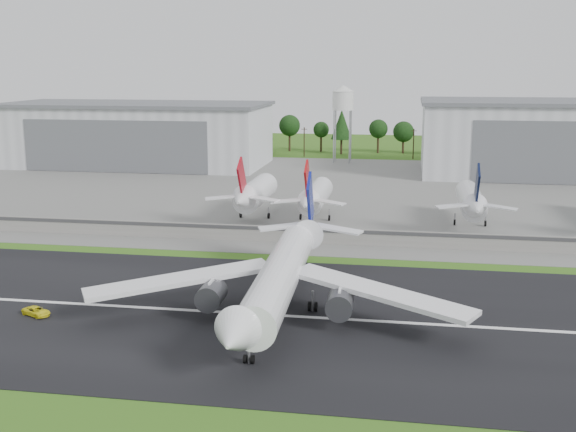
% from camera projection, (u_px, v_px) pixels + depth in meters
% --- Properties ---
extents(ground, '(600.00, 600.00, 0.00)m').
position_uv_depth(ground, '(250.00, 340.00, 98.74)').
color(ground, '#385D16').
rests_on(ground, ground).
extents(runway, '(320.00, 60.00, 0.10)m').
position_uv_depth(runway, '(264.00, 315.00, 108.38)').
color(runway, black).
rests_on(runway, ground).
extents(runway_centerline, '(220.00, 1.00, 0.02)m').
position_uv_depth(runway_centerline, '(264.00, 315.00, 108.36)').
color(runway_centerline, white).
rests_on(runway_centerline, runway).
extents(apron, '(320.00, 150.00, 0.10)m').
position_uv_depth(apron, '(338.00, 191.00, 214.50)').
color(apron, slate).
rests_on(apron, ground).
extents(blast_fence, '(240.00, 0.61, 3.50)m').
position_uv_depth(blast_fence, '(307.00, 235.00, 151.42)').
color(blast_fence, gray).
rests_on(blast_fence, ground).
extents(hangar_west, '(97.00, 44.00, 23.20)m').
position_uv_depth(hangar_west, '(137.00, 134.00, 268.58)').
color(hangar_west, silver).
rests_on(hangar_west, ground).
extents(hangar_east, '(102.00, 47.00, 25.20)m').
position_uv_depth(hangar_east, '(574.00, 138.00, 242.94)').
color(hangar_east, silver).
rests_on(hangar_east, ground).
extents(water_tower, '(8.40, 8.40, 29.40)m').
position_uv_depth(water_tower, '(343.00, 98.00, 272.99)').
color(water_tower, '#99999E').
rests_on(water_tower, ground).
extents(utility_poles, '(230.00, 3.00, 12.00)m').
position_uv_depth(utility_poles, '(358.00, 158.00, 291.69)').
color(utility_poles, black).
rests_on(utility_poles, ground).
extents(treeline, '(320.00, 16.00, 22.00)m').
position_uv_depth(treeline, '(360.00, 153.00, 306.16)').
color(treeline, black).
rests_on(treeline, ground).
extents(main_airliner, '(57.25, 59.17, 18.17)m').
position_uv_depth(main_airliner, '(279.00, 286.00, 106.58)').
color(main_airliner, white).
rests_on(main_airliner, runway).
extents(ground_vehicle, '(5.20, 3.92, 1.31)m').
position_uv_depth(ground_vehicle, '(36.00, 311.00, 107.86)').
color(ground_vehicle, yellow).
rests_on(ground_vehicle, runway).
extents(parked_jet_red_a, '(7.36, 31.29, 16.90)m').
position_uv_depth(parked_jet_red_a, '(253.00, 194.00, 173.98)').
color(parked_jet_red_a, white).
rests_on(parked_jet_red_a, ground).
extents(parked_jet_red_b, '(7.36, 31.29, 16.59)m').
position_uv_depth(parked_jet_red_b, '(314.00, 197.00, 171.56)').
color(parked_jet_red_b, white).
rests_on(parked_jet_red_b, ground).
extents(parked_jet_navy, '(7.36, 31.29, 16.66)m').
position_uv_depth(parked_jet_navy, '(472.00, 201.00, 165.57)').
color(parked_jet_navy, silver).
rests_on(parked_jet_navy, ground).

